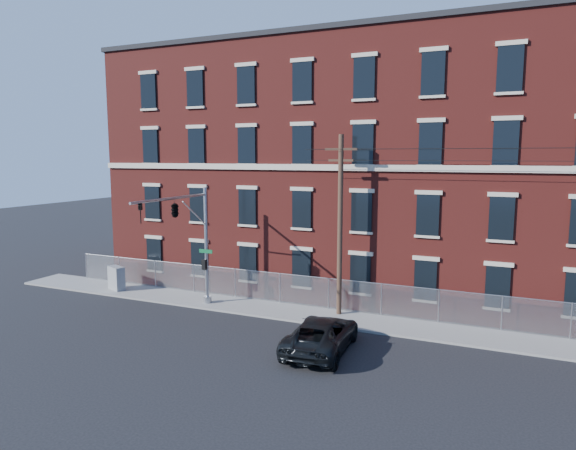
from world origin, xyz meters
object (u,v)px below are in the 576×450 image
(utility_pole_near, at_px, (340,222))
(utility_cabinet, at_px, (116,278))
(pickup_truck, at_px, (321,334))
(traffic_signal_mast, at_px, (183,221))

(utility_pole_near, distance_m, utility_cabinet, 15.87)
(pickup_truck, bearing_deg, traffic_signal_mast, -15.40)
(pickup_truck, bearing_deg, utility_cabinet, -18.71)
(utility_pole_near, relative_size, pickup_truck, 1.79)
(traffic_signal_mast, relative_size, utility_cabinet, 4.49)
(utility_pole_near, relative_size, utility_cabinet, 6.42)
(traffic_signal_mast, bearing_deg, utility_cabinet, 160.92)
(utility_cabinet, bearing_deg, pickup_truck, 5.17)
(utility_cabinet, bearing_deg, traffic_signal_mast, 1.24)
(traffic_signal_mast, bearing_deg, pickup_truck, -11.84)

